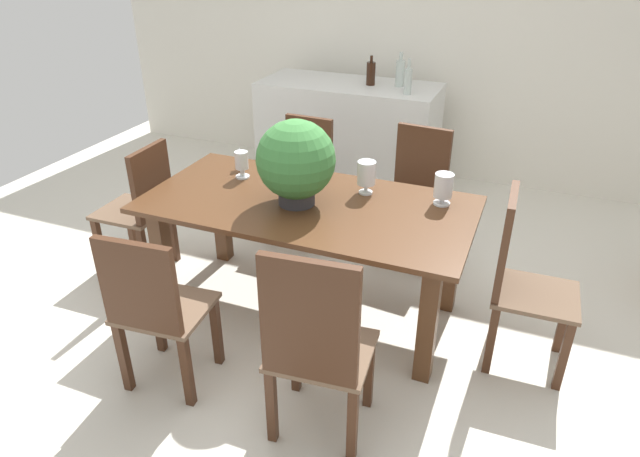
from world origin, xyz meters
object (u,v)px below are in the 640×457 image
at_px(crystal_vase_left, 366,174).
at_px(crystal_vase_center_near, 443,187).
at_px(chair_near_left, 154,306).
at_px(wine_glass, 240,154).
at_px(wine_bottle_clear, 371,73).
at_px(wine_bottle_amber, 408,81).
at_px(chair_foot_end, 519,276).
at_px(chair_far_right, 416,188).
at_px(chair_near_right, 315,343).
at_px(crystal_vase_right, 242,162).
at_px(dining_table, 308,222).
at_px(wine_bottle_tall, 400,73).
at_px(chair_head_end, 142,204).
at_px(chair_far_left, 304,173).
at_px(kitchen_counter, 348,136).
at_px(flower_centerpiece, 296,161).

xyz_separation_m(crystal_vase_left, crystal_vase_center_near, (0.46, 0.02, -0.02)).
relative_size(chair_near_left, wine_glass, 6.24).
relative_size(crystal_vase_left, crystal_vase_center_near, 1.08).
xyz_separation_m(wine_bottle_clear, wine_bottle_amber, (0.38, -0.19, 0.01)).
distance_m(chair_foot_end, wine_bottle_amber, 2.20).
height_order(chair_far_right, chair_near_left, chair_far_right).
bearing_deg(chair_near_right, crystal_vase_right, -54.57).
height_order(dining_table, wine_bottle_tall, wine_bottle_tall).
xyz_separation_m(chair_near_right, crystal_vase_center_near, (0.29, 1.24, 0.30)).
xyz_separation_m(chair_foot_end, crystal_vase_center_near, (-0.50, 0.28, 0.33)).
relative_size(chair_head_end, wine_bottle_tall, 3.29).
bearing_deg(dining_table, chair_far_left, 114.83).
height_order(chair_head_end, chair_foot_end, chair_foot_end).
relative_size(chair_near_right, chair_far_right, 1.09).
xyz_separation_m(chair_near_right, chair_head_end, (-1.69, 0.96, -0.06)).
height_order(crystal_vase_right, wine_glass, crystal_vase_right).
relative_size(kitchen_counter, wine_bottle_amber, 5.55).
distance_m(dining_table, wine_bottle_amber, 1.88).
xyz_separation_m(flower_centerpiece, wine_bottle_clear, (-0.20, 2.04, 0.05)).
height_order(chair_near_right, chair_head_end, chair_near_right).
xyz_separation_m(chair_foot_end, wine_glass, (-1.86, 0.32, 0.32)).
distance_m(chair_foot_end, flower_centerpiece, 1.38).
bearing_deg(wine_bottle_tall, wine_glass, -109.60).
relative_size(crystal_vase_center_near, crystal_vase_right, 1.08).
bearing_deg(chair_near_left, wine_bottle_amber, -106.41).
xyz_separation_m(crystal_vase_left, wine_bottle_amber, (-0.16, 1.56, 0.20)).
height_order(chair_near_right, wine_glass, chair_near_right).
height_order(chair_far_right, crystal_vase_left, chair_far_right).
distance_m(dining_table, wine_bottle_tall, 2.10).
bearing_deg(wine_bottle_amber, crystal_vase_right, -112.14).
height_order(chair_near_right, flower_centerpiece, flower_centerpiece).
bearing_deg(wine_bottle_clear, chair_far_right, -56.36).
height_order(chair_head_end, wine_bottle_tall, wine_bottle_tall).
bearing_deg(wine_bottle_clear, chair_far_left, -99.74).
xyz_separation_m(chair_far_left, crystal_vase_center_near, (1.18, -0.67, 0.36)).
bearing_deg(flower_centerpiece, crystal_vase_right, 155.54).
bearing_deg(chair_foot_end, crystal_vase_center_near, 58.90).
bearing_deg(crystal_vase_right, crystal_vase_center_near, 4.07).
xyz_separation_m(chair_near_right, crystal_vase_left, (-0.17, 1.22, 0.31)).
distance_m(dining_table, kitchen_counter, 2.04).
distance_m(chair_foot_end, kitchen_counter, 2.61).
xyz_separation_m(dining_table, chair_foot_end, (1.24, -0.00, -0.08)).
distance_m(chair_head_end, crystal_vase_right, 0.80).
height_order(chair_foot_end, chair_near_left, chair_foot_end).
bearing_deg(chair_head_end, crystal_vase_center_near, 96.42).
distance_m(dining_table, chair_near_right, 1.06).
bearing_deg(chair_far_right, dining_table, -110.06).
height_order(crystal_vase_left, wine_bottle_tall, wine_bottle_tall).
height_order(chair_foot_end, wine_bottle_clear, wine_bottle_clear).
bearing_deg(chair_head_end, wine_glass, 115.16).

